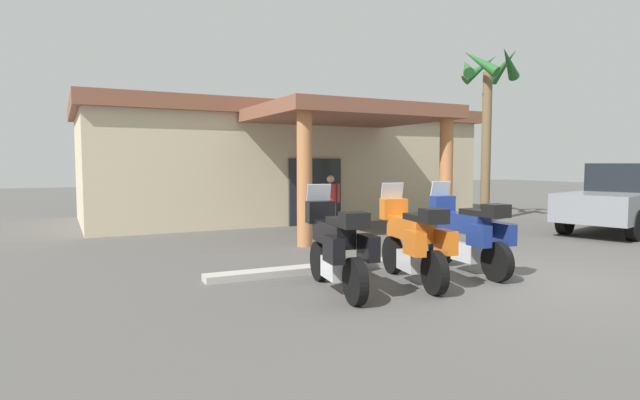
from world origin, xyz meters
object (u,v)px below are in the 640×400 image
motorcycle_orange (413,241)px  palm_tree_near_portico (487,94)px  pickup_truck_gray (623,199)px  motorcycle_blue (468,234)px  pedestrian (331,199)px  motel_building (280,162)px  motorcycle_black (336,246)px

motorcycle_orange → palm_tree_near_portico: palm_tree_near_portico is taller
pickup_truck_gray → palm_tree_near_portico: size_ratio=0.96×
motorcycle_blue → pedestrian: same height
pickup_truck_gray → palm_tree_near_portico: (-1.75, 3.62, 3.30)m
pedestrian → palm_tree_near_portico: (5.84, 0.10, 3.31)m
motel_building → motorcycle_orange: 10.99m
pickup_truck_gray → pedestrian: bearing=138.1°
motel_building → motorcycle_orange: (-1.85, -10.75, -1.29)m
motorcycle_orange → palm_tree_near_portico: bearing=-39.7°
motorcycle_black → motorcycle_orange: 1.37m
motorcycle_orange → pickup_truck_gray: bearing=-63.6°
motorcycle_black → motorcycle_blue: bearing=-78.4°
motel_building → palm_tree_near_portico: bearing=-40.0°
motorcycle_orange → palm_tree_near_portico: size_ratio=0.38×
pedestrian → palm_tree_near_portico: palm_tree_near_portico is taller
motorcycle_orange → pedestrian: same height
motorcycle_black → pedestrian: bearing=-18.8°
motorcycle_orange → pickup_truck_gray: (9.21, 2.69, 0.24)m
motorcycle_blue → palm_tree_near_portico: (6.09, 6.06, 3.54)m
motorcycle_black → motel_building: bearing=-9.7°
motorcycle_blue → pedestrian: size_ratio=1.38×
motorcycle_black → motorcycle_blue: (2.75, 0.22, 0.00)m
motorcycle_orange → motorcycle_blue: (1.37, 0.25, 0.00)m
motel_building → motorcycle_black: motel_building is taller
pickup_truck_gray → motel_building: bearing=115.4°
motorcycle_orange → pedestrian: 6.43m
motorcycle_black → motorcycle_orange: size_ratio=1.00×
motorcycle_black → pedestrian: 6.87m
pedestrian → pickup_truck_gray: 8.37m
motorcycle_black → pedestrian: (3.00, 6.18, 0.22)m
motel_building → pickup_truck_gray: bearing=-49.2°
motorcycle_black → motorcycle_blue: same height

